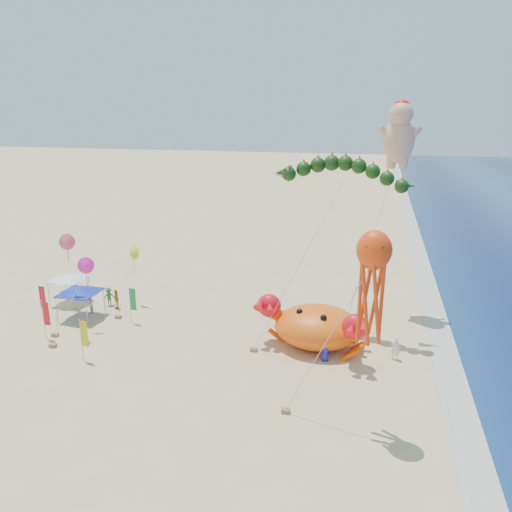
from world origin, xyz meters
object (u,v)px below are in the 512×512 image
at_px(canopy_blue, 79,290).
at_px(octopus_kite, 372,279).
at_px(cherub_kite, 400,133).
at_px(dragon_kite, 342,176).
at_px(canopy_white, 68,277).
at_px(crab_inflatable, 317,326).

bearing_deg(canopy_blue, octopus_kite, -22.40).
relative_size(cherub_kite, octopus_kite, 1.57).
height_order(dragon_kite, octopus_kite, dragon_kite).
distance_m(cherub_kite, octopus_kite, 19.21).
relative_size(dragon_kite, canopy_white, 4.42).
relative_size(dragon_kite, canopy_blue, 4.02).
height_order(octopus_kite, canopy_white, octopus_kite).
bearing_deg(cherub_kite, canopy_white, -168.73).
height_order(octopus_kite, canopy_blue, octopus_kite).
relative_size(crab_inflatable, cherub_kite, 0.49).
height_order(canopy_blue, canopy_white, same).
distance_m(dragon_kite, octopus_kite, 13.47).
height_order(crab_inflatable, cherub_kite, cherub_kite).
xyz_separation_m(crab_inflatable, dragon_kite, (1.01, 3.73, 10.54)).
bearing_deg(cherub_kite, dragon_kite, -127.82).
relative_size(cherub_kite, canopy_blue, 5.34).
height_order(dragon_kite, cherub_kite, cherub_kite).
xyz_separation_m(octopus_kite, canopy_white, (-26.49, 12.46, -6.30)).
xyz_separation_m(cherub_kite, canopy_blue, (-25.12, -8.31, -12.71)).
height_order(crab_inflatable, canopy_white, crab_inflatable).
relative_size(cherub_kite, canopy_white, 5.86).
bearing_deg(canopy_blue, crab_inflatable, -2.02).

